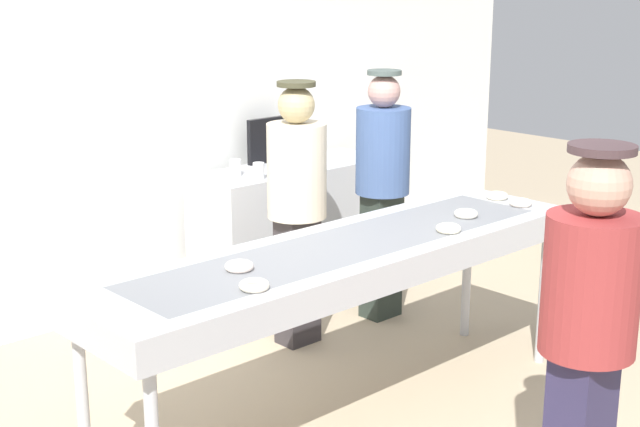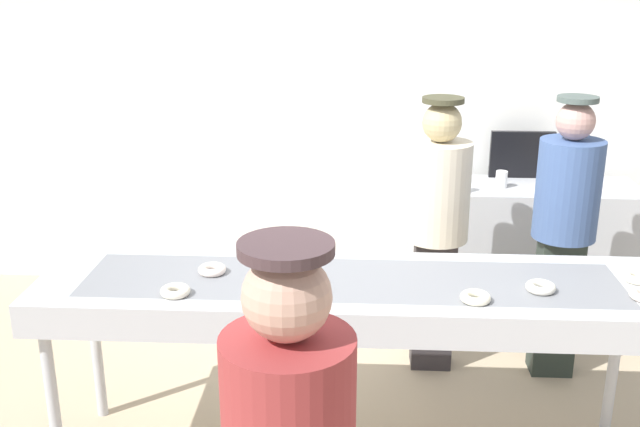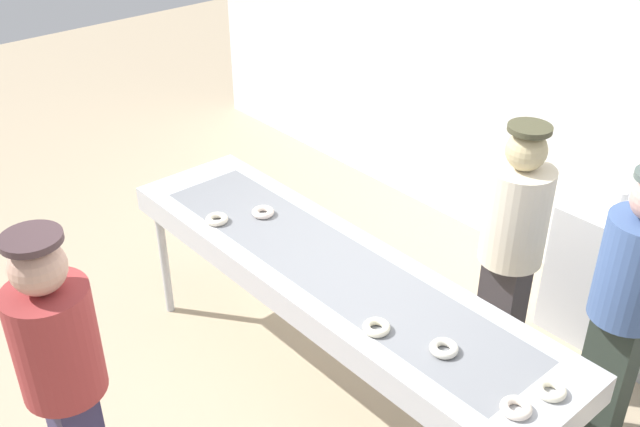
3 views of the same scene
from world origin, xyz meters
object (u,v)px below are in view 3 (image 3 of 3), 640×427
sugar_donut_2 (376,327)px  worker_baker (627,300)px  customer_waiting (63,372)px  paper_cup_3 (621,199)px  sugar_donut_0 (444,348)px  fryer_conveyor (332,277)px  paper_cup_0 (611,213)px  sugar_donut_3 (516,408)px  worker_assistant (512,240)px  sugar_donut_4 (551,390)px  sugar_donut_1 (263,212)px  sugar_donut_5 (217,219)px

sugar_donut_2 → worker_baker: size_ratio=0.08×
customer_waiting → paper_cup_3: bearing=59.3°
paper_cup_3 → sugar_donut_2: bearing=-93.6°
sugar_donut_0 → fryer_conveyor: bearing=174.6°
paper_cup_0 → sugar_donut_2: bearing=-95.6°
sugar_donut_3 → worker_assistant: size_ratio=0.08×
sugar_donut_4 → worker_baker: (-0.11, 0.84, -0.01)m
sugar_donut_2 → sugar_donut_3: 0.74m
paper_cup_3 → sugar_donut_1: bearing=-127.2°
sugar_donut_1 → sugar_donut_0: bearing=-4.6°
sugar_donut_2 → customer_waiting: (-0.68, -1.24, -0.00)m
paper_cup_0 → paper_cup_3: size_ratio=1.00×
worker_baker → customer_waiting: 2.69m
sugar_donut_4 → customer_waiting: (-1.46, -1.50, -0.00)m
customer_waiting → worker_assistant: bearing=58.5°
fryer_conveyor → sugar_donut_5: bearing=-164.6°
sugar_donut_1 → sugar_donut_5: same height
sugar_donut_0 → paper_cup_3: size_ratio=1.16×
sugar_donut_1 → paper_cup_3: 2.18m
sugar_donut_2 → paper_cup_3: (0.13, 1.98, -0.00)m
fryer_conveyor → sugar_donut_5: 0.80m
sugar_donut_3 → sugar_donut_5: bearing=-177.9°
fryer_conveyor → worker_baker: (1.20, 0.89, 0.08)m
sugar_donut_3 → worker_baker: (-0.08, 1.03, -0.01)m
fryer_conveyor → paper_cup_3: paper_cup_3 is taller
fryer_conveyor → sugar_donut_0: (0.84, -0.08, 0.10)m
sugar_donut_4 → paper_cup_3: bearing=110.6°
sugar_donut_0 → sugar_donut_2: size_ratio=1.00×
sugar_donut_2 → sugar_donut_3: size_ratio=1.00×
sugar_donut_2 → sugar_donut_5: same height
fryer_conveyor → sugar_donut_0: bearing=-5.4°
sugar_donut_2 → sugar_donut_3: (0.74, 0.07, 0.00)m
sugar_donut_1 → sugar_donut_5: (-0.11, -0.25, 0.00)m
sugar_donut_0 → worker_assistant: size_ratio=0.08×
sugar_donut_0 → worker_assistant: 1.08m
sugar_donut_2 → paper_cup_0: paper_cup_0 is taller
sugar_donut_0 → paper_cup_3: paper_cup_3 is taller
fryer_conveyor → customer_waiting: 1.45m
sugar_donut_3 → paper_cup_0: bearing=108.1°
sugar_donut_1 → worker_assistant: size_ratio=0.08×
sugar_donut_0 → worker_baker: (0.35, 0.97, -0.01)m
paper_cup_3 → worker_baker: bearing=-58.9°
fryer_conveyor → sugar_donut_3: (1.28, -0.14, 0.10)m
sugar_donut_0 → sugar_donut_3: size_ratio=1.00×
sugar_donut_0 → sugar_donut_2: (-0.31, -0.13, 0.00)m
fryer_conveyor → worker_baker: worker_baker is taller
fryer_conveyor → sugar_donut_2: sugar_donut_2 is taller
sugar_donut_2 → worker_assistant: (-0.06, 1.14, -0.02)m
sugar_donut_5 → paper_cup_3: bearing=54.3°
fryer_conveyor → sugar_donut_1: bearing=176.5°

